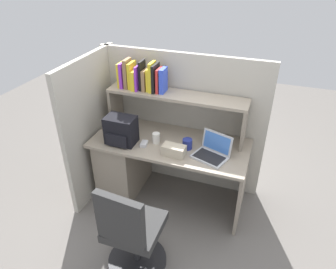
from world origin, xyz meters
The scene contains 13 objects.
ground_plane centered at (0.00, 0.00, 0.00)m, with size 8.00×8.00×0.00m, color slate.
desk centered at (-0.39, 0.00, 0.40)m, with size 1.60×0.70×0.73m.
cubicle_partition_rear centered at (0.00, 0.38, 0.78)m, with size 1.84×0.05×1.55m, color #B2ADA0.
cubicle_partition_left centered at (-0.85, -0.05, 0.78)m, with size 0.05×1.06×1.55m, color #B2ADA0.
overhead_hutch centered at (0.00, 0.20, 1.08)m, with size 1.44×0.28×0.45m.
reference_books_on_shelf centered at (-0.37, 0.20, 1.31)m, with size 0.50×0.19×0.30m.
laptop centered at (0.46, -0.10, 0.78)m, with size 0.37×0.34×0.22m.
backpack centered at (-0.46, -0.16, 0.87)m, with size 0.30×0.23×0.28m.
computer_mouse centered at (-0.23, -0.14, 0.75)m, with size 0.06×0.10×0.03m, color silver.
paper_cup centered at (-0.12, -0.05, 0.78)m, with size 0.08×0.08×0.11m, color white.
tissue_box centered at (0.11, -0.20, 0.78)m, with size 0.22×0.12×0.10m, color #BFB299.
snack_canister centered at (0.20, -0.05, 0.78)m, with size 0.10×0.10×0.10m, color navy.
office_chair centered at (0.01, -0.96, 0.39)m, with size 0.52×0.52×0.93m.
Camera 1 is at (0.88, -2.50, 2.42)m, focal length 33.01 mm.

